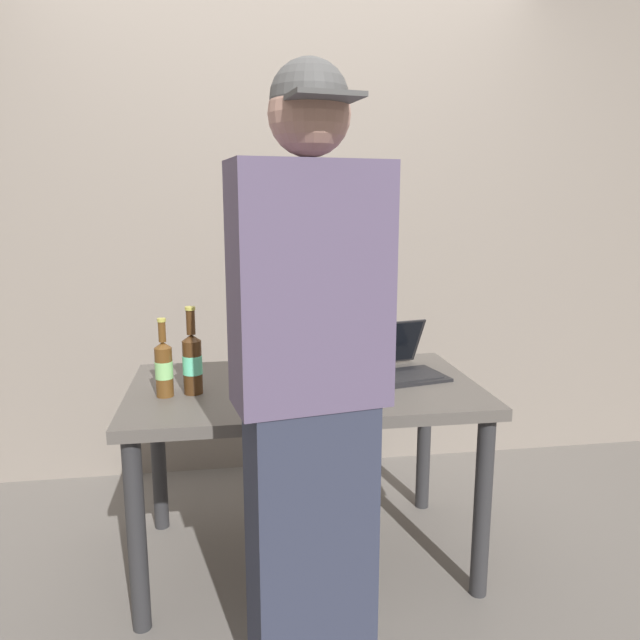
{
  "coord_description": "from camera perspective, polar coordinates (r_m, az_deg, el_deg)",
  "views": [
    {
      "loc": [
        -0.28,
        -2.2,
        1.42
      ],
      "look_at": [
        0.06,
        0.0,
        0.98
      ],
      "focal_mm": 33.81,
      "sensor_mm": 36.0,
      "label": 1
    }
  ],
  "objects": [
    {
      "name": "ground_plane",
      "position": [
        2.63,
        -1.41,
        -21.48
      ],
      "size": [
        8.0,
        8.0,
        0.0
      ],
      "primitive_type": "plane",
      "color": "slate",
      "rests_on": "ground"
    },
    {
      "name": "back_wall",
      "position": [
        3.15,
        -3.73,
        8.99
      ],
      "size": [
        6.0,
        0.1,
        2.6
      ],
      "primitive_type": "cube",
      "color": "gray",
      "rests_on": "ground"
    },
    {
      "name": "laptop",
      "position": [
        2.46,
        7.29,
        -4.05
      ],
      "size": [
        0.38,
        0.38,
        0.21
      ],
      "color": "black",
      "rests_on": "desk"
    },
    {
      "name": "beer_bottle_brown",
      "position": [
        2.23,
        -11.99,
        -3.82
      ],
      "size": [
        0.07,
        0.07,
        0.32
      ],
      "color": "#472B14",
      "rests_on": "desk"
    },
    {
      "name": "beer_bottle_amber",
      "position": [
        2.23,
        -14.56,
        -4.34
      ],
      "size": [
        0.06,
        0.06,
        0.29
      ],
      "color": "brown",
      "rests_on": "desk"
    },
    {
      "name": "person_figure",
      "position": [
        1.65,
        -0.93,
        -6.67
      ],
      "size": [
        0.44,
        0.33,
        1.77
      ],
      "color": "#2D3347",
      "rests_on": "ground"
    },
    {
      "name": "coffee_mug",
      "position": [
        2.09,
        0.7,
        -6.69
      ],
      "size": [
        0.12,
        0.08,
        0.1
      ],
      "color": "#BF4C33",
      "rests_on": "desk"
    },
    {
      "name": "desk",
      "position": [
        2.35,
        -1.48,
        -8.29
      ],
      "size": [
        1.32,
        0.77,
        0.73
      ],
      "color": "#56514C",
      "rests_on": "ground"
    }
  ]
}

